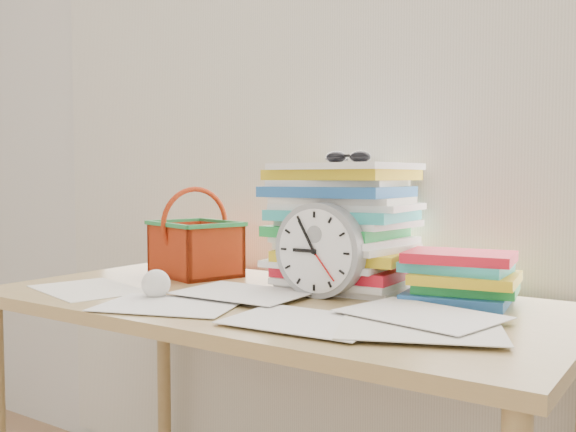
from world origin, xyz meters
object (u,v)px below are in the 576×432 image
Objects in this scene: clock at (320,250)px; book_stack at (462,277)px; paper_stack at (343,226)px; basket at (195,232)px; desk at (269,329)px.

clock is 0.84× the size of book_stack.
basket is (-0.45, -0.06, -0.03)m from paper_stack.
paper_stack is at bearing 71.12° from desk.
desk is 5.19× the size of book_stack.
book_stack is 1.07× the size of basket.
clock is at bearing -156.50° from book_stack.
clock is at bearing 6.67° from basket.
paper_stack reaches higher than book_stack.
paper_stack is (0.08, 0.22, 0.24)m from desk.
basket is (-0.77, -0.04, 0.07)m from book_stack.
desk is at bearing -143.99° from clock.
book_stack is at bearing 26.87° from desk.
clock is 0.90× the size of basket.
book_stack is at bearing -3.69° from paper_stack.
paper_stack is 1.60× the size of clock.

